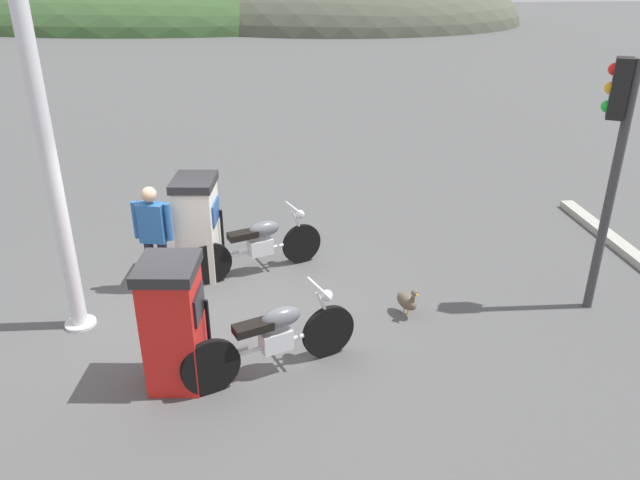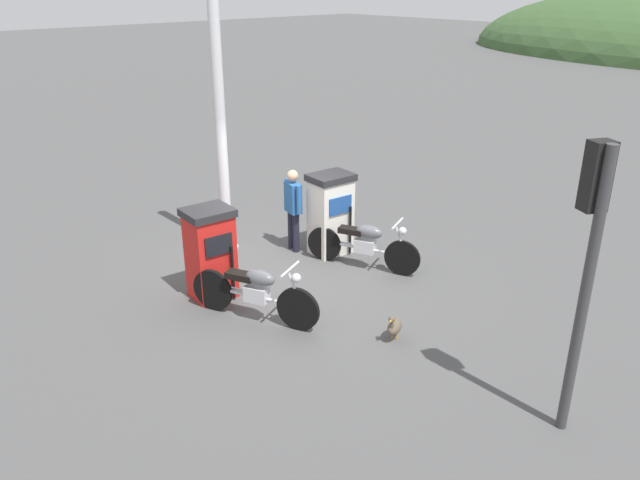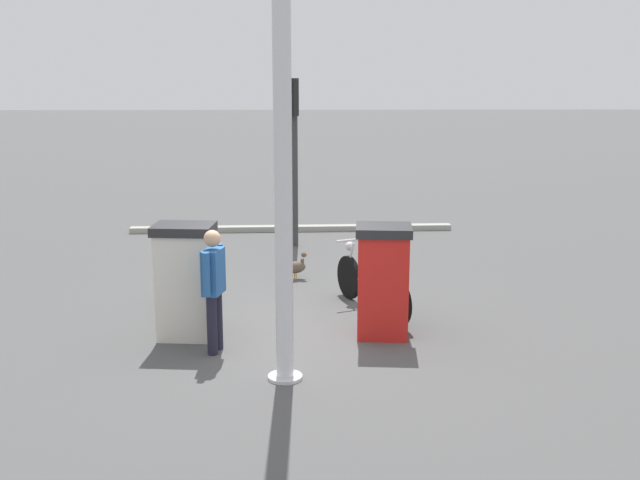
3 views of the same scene
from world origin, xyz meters
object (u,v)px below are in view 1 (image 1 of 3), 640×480
object	(u,v)px
fuel_pump_far	(198,227)
motorcycle_near_pump	(274,338)
wandering_duck	(407,301)
roadside_traffic_light	(614,144)
attendant_person	(154,233)
fuel_pump_near	(174,323)
motorcycle_far_pump	(259,244)
canopy_support_pole	(49,157)

from	to	relation	value
fuel_pump_far	motorcycle_near_pump	xyz separation A→B (m)	(1.09, -2.54, -0.31)
wandering_duck	roadside_traffic_light	xyz separation A→B (m)	(2.48, 0.07, 2.08)
fuel_pump_far	attendant_person	size ratio (longest dim) A/B	0.98
fuel_pump_near	attendant_person	bearing A→B (deg)	104.46
motorcycle_far_pump	roadside_traffic_light	bearing A→B (deg)	-16.74
roadside_traffic_light	canopy_support_pole	distance (m)	6.80
motorcycle_near_pump	wandering_duck	xyz separation A→B (m)	(1.78, 1.11, -0.25)
motorcycle_far_pump	wandering_duck	bearing A→B (deg)	-35.42
canopy_support_pole	fuel_pump_far	bearing A→B (deg)	42.47
motorcycle_far_pump	attendant_person	distance (m)	1.56
roadside_traffic_light	fuel_pump_near	bearing A→B (deg)	-166.91
wandering_duck	canopy_support_pole	distance (m)	4.79
fuel_pump_near	canopy_support_pole	world-z (taller)	canopy_support_pole
motorcycle_near_pump	wandering_duck	distance (m)	2.12
motorcycle_near_pump	canopy_support_pole	xyz separation A→B (m)	(-2.54, 1.21, 1.82)
wandering_duck	fuel_pump_far	bearing A→B (deg)	153.60
motorcycle_near_pump	fuel_pump_near	bearing A→B (deg)	-176.73
motorcycle_far_pump	canopy_support_pole	bearing A→B (deg)	-150.73
attendant_person	canopy_support_pole	world-z (taller)	canopy_support_pole
motorcycle_far_pump	canopy_support_pole	distance (m)	3.24
fuel_pump_far	wandering_duck	bearing A→B (deg)	-26.40
attendant_person	roadside_traffic_light	xyz separation A→B (m)	(5.90, -0.92, 1.40)
attendant_person	canopy_support_pole	distance (m)	1.89
fuel_pump_near	motorcycle_far_pump	size ratio (longest dim) A/B	0.76
fuel_pump_far	canopy_support_pole	world-z (taller)	canopy_support_pole
canopy_support_pole	motorcycle_far_pump	bearing A→B (deg)	29.27
fuel_pump_far	motorcycle_near_pump	bearing A→B (deg)	-66.82
fuel_pump_far	roadside_traffic_light	bearing A→B (deg)	-14.25
canopy_support_pole	roadside_traffic_light	bearing A→B (deg)	-0.22
motorcycle_far_pump	roadside_traffic_light	size ratio (longest dim) A/B	0.59
fuel_pump_far	attendant_person	xyz separation A→B (m)	(-0.56, -0.43, 0.11)
attendant_person	wandering_duck	size ratio (longest dim) A/B	3.43
motorcycle_near_pump	roadside_traffic_light	distance (m)	4.78
fuel_pump_near	motorcycle_far_pump	distance (m)	2.75
fuel_pump_near	motorcycle_near_pump	size ratio (longest dim) A/B	0.76
fuel_pump_far	wandering_duck	size ratio (longest dim) A/B	3.34
motorcycle_near_pump	canopy_support_pole	bearing A→B (deg)	154.59
fuel_pump_far	roadside_traffic_light	distance (m)	5.72
fuel_pump_far	canopy_support_pole	bearing A→B (deg)	-137.53
attendant_person	fuel_pump_far	bearing A→B (deg)	37.73
fuel_pump_near	attendant_person	world-z (taller)	attendant_person
motorcycle_near_pump	wandering_duck	size ratio (longest dim) A/B	4.33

